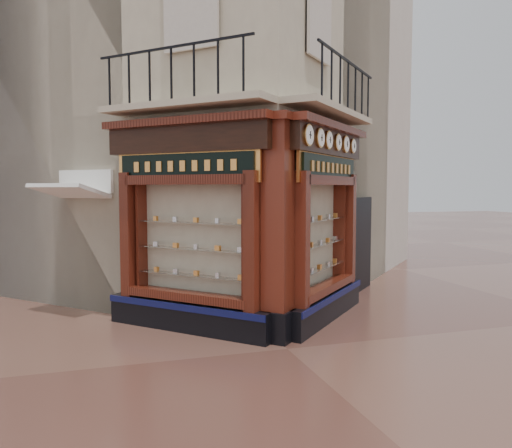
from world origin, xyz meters
name	(u,v)px	position (x,y,z in m)	size (l,w,h in m)	color
ground	(287,349)	(0.00, 0.00, 0.00)	(80.00, 80.00, 0.00)	#553127
main_building	(210,68)	(0.00, 6.16, 6.00)	(8.00, 8.00, 12.00)	#C3B698
neighbour_left	(115,97)	(-2.47, 8.63, 5.50)	(8.00, 8.00, 11.00)	beige
neighbour_right	(267,105)	(2.47, 8.63, 5.50)	(8.00, 8.00, 11.00)	beige
shopfront_left	(188,227)	(-1.41, 1.57, 1.98)	(2.86, 2.86, 3.98)	black
shopfront_right	(325,223)	(1.41, 1.57, 1.98)	(2.86, 2.86, 3.98)	black
corner_pilaster	(278,231)	(0.00, 0.50, 1.95)	(0.85, 0.85, 3.98)	black
balcony	(261,108)	(0.00, 1.49, 4.22)	(5.94, 2.97, 1.03)	#C3B698
clock_a	(309,135)	(0.54, 0.44, 3.62)	(0.31, 0.31, 0.39)	gold
clock_b	(320,138)	(0.94, 0.84, 3.62)	(0.29, 0.29, 0.37)	gold
clock_c	(329,140)	(1.27, 1.17, 3.62)	(0.29, 0.29, 0.36)	gold
clock_d	(338,142)	(1.66, 1.56, 3.62)	(0.28, 0.28, 0.34)	gold
clock_e	(346,144)	(2.03, 1.92, 3.62)	(0.29, 0.29, 0.36)	gold
clock_f	(353,146)	(2.39, 2.29, 3.62)	(0.26, 0.26, 0.32)	gold
awning	(73,316)	(-3.58, 3.37, 0.00)	(1.53, 0.92, 0.08)	white
signboard_left	(185,166)	(-1.46, 1.51, 3.10)	(2.27, 2.27, 0.61)	#EA9744
signboard_right	(330,168)	(1.46, 1.51, 3.10)	(2.27, 2.27, 0.61)	#EA9744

